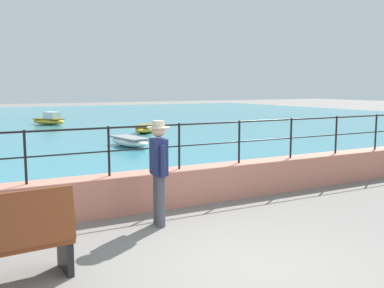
{
  "coord_description": "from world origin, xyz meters",
  "views": [
    {
      "loc": [
        -3.14,
        -4.32,
        2.29
      ],
      "look_at": [
        1.27,
        3.7,
        1.1
      ],
      "focal_mm": 41.0,
      "sensor_mm": 36.0,
      "label": 1
    }
  ],
  "objects_px": {
    "boat_0": "(130,141)",
    "boat_2": "(146,128)",
    "boat_6": "(49,120)",
    "person_walking": "(159,168)"
  },
  "relations": [
    {
      "from": "boat_0",
      "to": "boat_6",
      "type": "xyz_separation_m",
      "value": [
        -0.75,
        11.51,
        0.07
      ]
    },
    {
      "from": "boat_0",
      "to": "boat_6",
      "type": "height_order",
      "value": "boat_6"
    },
    {
      "from": "person_walking",
      "to": "boat_0",
      "type": "height_order",
      "value": "person_walking"
    },
    {
      "from": "boat_0",
      "to": "boat_2",
      "type": "xyz_separation_m",
      "value": [
        2.53,
        4.47,
        0.0
      ]
    },
    {
      "from": "boat_0",
      "to": "boat_2",
      "type": "height_order",
      "value": "same"
    },
    {
      "from": "person_walking",
      "to": "boat_6",
      "type": "relative_size",
      "value": 0.73
    },
    {
      "from": "boat_2",
      "to": "boat_6",
      "type": "height_order",
      "value": "boat_6"
    },
    {
      "from": "person_walking",
      "to": "boat_2",
      "type": "xyz_separation_m",
      "value": [
        5.45,
        13.55,
        -0.72
      ]
    },
    {
      "from": "boat_0",
      "to": "boat_2",
      "type": "relative_size",
      "value": 1.01
    },
    {
      "from": "boat_2",
      "to": "boat_6",
      "type": "xyz_separation_m",
      "value": [
        -3.27,
        7.05,
        0.07
      ]
    }
  ]
}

